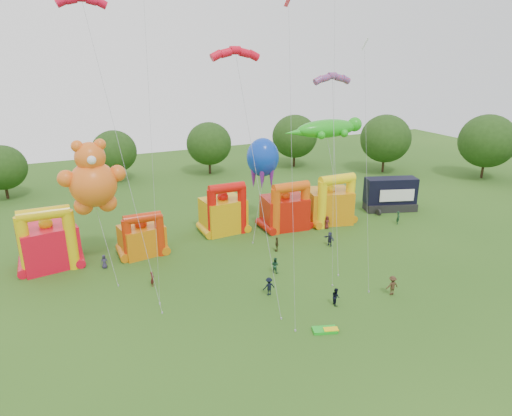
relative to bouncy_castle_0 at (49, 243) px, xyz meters
name	(u,v)px	position (x,y,z in m)	size (l,w,h in m)	color
ground	(364,366)	(20.21, -27.39, -2.69)	(160.00, 160.00, 0.00)	#264E16
tree_ring	(351,291)	(19.00, -26.76, 3.57)	(126.54, 128.67, 12.07)	#352314
bouncy_castle_0	(49,243)	(0.00, 0.00, 0.00)	(6.21, 5.28, 7.12)	red
bouncy_castle_1	(142,237)	(9.58, -0.92, -0.67)	(5.09, 4.34, 5.28)	#D06E0B
bouncy_castle_2	(224,213)	(20.41, 1.57, -0.14)	(5.41, 4.47, 6.72)	#D89D0B
bouncy_castle_3	(286,210)	(28.12, -0.58, -0.23)	(5.92, 4.97, 6.50)	red
bouncy_castle_4	(330,204)	(34.53, -1.21, -0.07)	(6.57, 5.77, 6.93)	orange
stage_trailer	(390,195)	(45.23, -0.68, -0.39)	(7.78, 4.92, 4.80)	black
teddy_bear_kite	(95,192)	(5.07, -2.35, 5.71)	(6.68, 8.06, 13.78)	orange
gecko_kite	(330,151)	(35.84, 1.33, 6.42)	(12.03, 8.05, 13.32)	green
octopus_kite	(260,191)	(25.11, 0.88, 2.31)	(6.50, 8.47, 11.48)	#0B35B1
parafoil_kites	(203,167)	(13.76, -11.11, 9.40)	(27.36, 14.27, 27.14)	red
diamond_kites	(284,135)	(20.46, -13.88, 12.26)	(21.37, 15.56, 38.08)	red
folded_kite_bundle	(326,330)	(20.06, -22.49, -2.55)	(2.21, 1.58, 0.31)	green
spectator_0	(104,262)	(5.08, -2.77, -1.93)	(0.75, 0.49, 1.53)	#302A46
spectator_1	(152,279)	(8.85, -8.80, -1.92)	(0.56, 0.37, 1.55)	#4F1A16
spectator_2	(275,265)	(21.09, -11.33, -1.84)	(0.82, 0.64, 1.69)	#1C462D
spectator_3	(269,286)	(18.46, -15.19, -1.79)	(1.17, 0.67, 1.81)	black
spectator_4	(277,244)	(23.72, -6.64, -1.83)	(1.01, 0.42, 1.72)	#362F15
spectator_5	(330,239)	(30.11, -7.93, -1.81)	(1.63, 0.52, 1.76)	#2A2D46
spectator_6	(327,222)	(32.87, -3.13, -1.84)	(0.83, 0.54, 1.71)	#521B17
spectator_7	(398,218)	(42.41, -5.72, -1.80)	(0.65, 0.43, 1.78)	#163821
spectator_8	(336,296)	(23.20, -19.31, -1.86)	(0.81, 0.63, 1.67)	black
spectator_9	(392,285)	(29.07, -20.05, -1.72)	(1.25, 0.72, 1.94)	#3E2919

